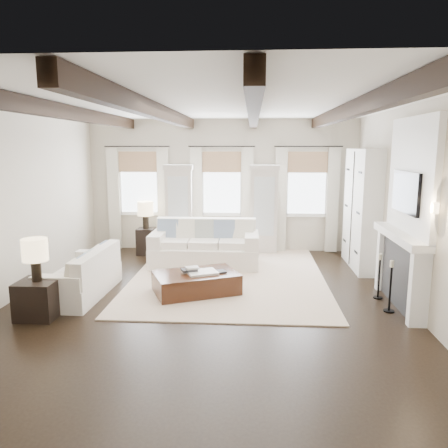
# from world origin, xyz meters

# --- Properties ---
(ground) EXTENTS (7.50, 7.50, 0.00)m
(ground) POSITION_xyz_m (0.00, 0.00, 0.00)
(ground) COLOR black
(ground) RESTS_ON ground
(room_shell) EXTENTS (6.54, 7.54, 3.22)m
(room_shell) POSITION_xyz_m (0.75, 0.90, 1.89)
(room_shell) COLOR beige
(room_shell) RESTS_ON ground
(area_rug) EXTENTS (3.72, 4.99, 0.02)m
(area_rug) POSITION_xyz_m (0.29, 1.57, 0.01)
(area_rug) COLOR beige
(area_rug) RESTS_ON ground
(sofa_back) EXTENTS (2.31, 1.05, 0.99)m
(sofa_back) POSITION_xyz_m (-0.27, 2.26, 0.40)
(sofa_back) COLOR white
(sofa_back) RESTS_ON ground
(sofa_left) EXTENTS (0.90, 1.89, 0.80)m
(sofa_left) POSITION_xyz_m (-2.15, 0.18, 0.32)
(sofa_left) COLOR white
(sofa_left) RESTS_ON ground
(ottoman) EXTENTS (1.65, 1.37, 0.37)m
(ottoman) POSITION_xyz_m (-0.23, 0.40, 0.19)
(ottoman) COLOR black
(ottoman) RESTS_ON ground
(tray) EXTENTS (0.61, 0.55, 0.04)m
(tray) POSITION_xyz_m (-0.11, 0.37, 0.39)
(tray) COLOR white
(tray) RESTS_ON ottoman
(book_lower) EXTENTS (0.32, 0.29, 0.04)m
(book_lower) POSITION_xyz_m (-0.34, 0.38, 0.43)
(book_lower) COLOR #262628
(book_lower) RESTS_ON tray
(book_upper) EXTENTS (0.27, 0.24, 0.03)m
(book_upper) POSITION_xyz_m (-0.29, 0.39, 0.47)
(book_upper) COLOR beige
(book_upper) RESTS_ON book_lower
(book_loose) EXTENTS (0.29, 0.26, 0.03)m
(book_loose) POSITION_xyz_m (0.17, 0.44, 0.39)
(book_loose) COLOR #262628
(book_loose) RESTS_ON ottoman
(side_table_front) EXTENTS (0.57, 0.57, 0.57)m
(side_table_front) POSITION_xyz_m (-2.45, -0.83, 0.28)
(side_table_front) COLOR black
(side_table_front) RESTS_ON ground
(lamp_front) EXTENTS (0.37, 0.37, 0.64)m
(lamp_front) POSITION_xyz_m (-2.45, -0.83, 1.01)
(lamp_front) COLOR black
(lamp_front) RESTS_ON side_table_front
(side_table_back) EXTENTS (0.42, 0.42, 0.62)m
(side_table_back) POSITION_xyz_m (-1.77, 3.15, 0.31)
(side_table_back) COLOR black
(side_table_back) RESTS_ON ground
(lamp_back) EXTENTS (0.37, 0.37, 0.64)m
(lamp_back) POSITION_xyz_m (-1.77, 3.15, 1.06)
(lamp_back) COLOR black
(lamp_back) RESTS_ON side_table_back
(candlestick_near) EXTENTS (0.17, 0.17, 0.82)m
(candlestick_near) POSITION_xyz_m (2.90, -0.27, 0.34)
(candlestick_near) COLOR black
(candlestick_near) RESTS_ON ground
(candlestick_far) EXTENTS (0.16, 0.16, 0.77)m
(candlestick_far) POSITION_xyz_m (2.90, 0.34, 0.32)
(candlestick_far) COLOR black
(candlestick_far) RESTS_ON ground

